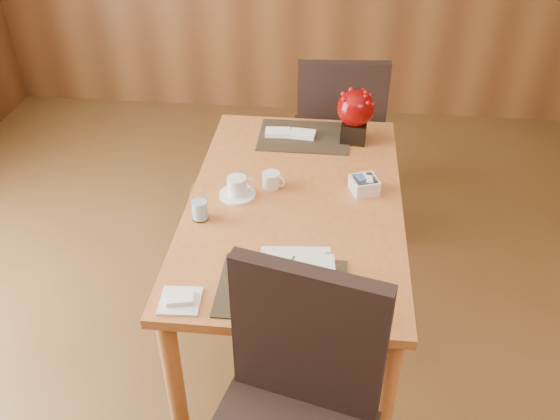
# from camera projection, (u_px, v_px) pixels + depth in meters

# --- Properties ---
(dining_table) EXTENTS (0.90, 1.50, 0.75)m
(dining_table) POSITION_uv_depth(u_px,v_px,m) (295.00, 218.00, 2.57)
(dining_table) COLOR #BB6D34
(dining_table) RESTS_ON ground
(placemat_near) EXTENTS (0.45, 0.33, 0.01)m
(placemat_near) POSITION_uv_depth(u_px,v_px,m) (282.00, 288.00, 2.06)
(placemat_near) COLOR black
(placemat_near) RESTS_ON dining_table
(placemat_far) EXTENTS (0.45, 0.33, 0.01)m
(placemat_far) POSITION_uv_depth(u_px,v_px,m) (304.00, 136.00, 2.95)
(placemat_far) COLOR black
(placemat_far) RESTS_ON dining_table
(soup_setting) EXTENTS (0.31, 0.31, 0.12)m
(soup_setting) POSITION_uv_depth(u_px,v_px,m) (296.00, 284.00, 2.00)
(soup_setting) COLOR silver
(soup_setting) RESTS_ON dining_table
(coffee_cup) EXTENTS (0.16, 0.16, 0.09)m
(coffee_cup) POSITION_uv_depth(u_px,v_px,m) (237.00, 188.00, 2.51)
(coffee_cup) COLOR silver
(coffee_cup) RESTS_ON dining_table
(water_glass) EXTENTS (0.08, 0.08, 0.16)m
(water_glass) POSITION_uv_depth(u_px,v_px,m) (199.00, 203.00, 2.35)
(water_glass) COLOR silver
(water_glass) RESTS_ON dining_table
(creamer_jug) EXTENTS (0.12, 0.12, 0.07)m
(creamer_jug) POSITION_uv_depth(u_px,v_px,m) (271.00, 180.00, 2.57)
(creamer_jug) COLOR silver
(creamer_jug) RESTS_ON dining_table
(sugar_caddy) EXTENTS (0.14, 0.14, 0.07)m
(sugar_caddy) POSITION_uv_depth(u_px,v_px,m) (364.00, 185.00, 2.54)
(sugar_caddy) COLOR silver
(sugar_caddy) RESTS_ON dining_table
(berry_decor) EXTENTS (0.18, 0.18, 0.26)m
(berry_decor) POSITION_uv_depth(u_px,v_px,m) (355.00, 113.00, 2.84)
(berry_decor) COLOR black
(berry_decor) RESTS_ON dining_table
(napkins_far) EXTENTS (0.25, 0.10, 0.02)m
(napkins_far) POSITION_uv_depth(u_px,v_px,m) (292.00, 133.00, 2.95)
(napkins_far) COLOR white
(napkins_far) RESTS_ON dining_table
(bread_plate) EXTENTS (0.15, 0.15, 0.01)m
(bread_plate) POSITION_uv_depth(u_px,v_px,m) (180.00, 301.00, 2.01)
(bread_plate) COLOR silver
(bread_plate) RESTS_ON dining_table
(near_chair) EXTENTS (0.61, 0.61, 1.09)m
(near_chair) POSITION_uv_depth(u_px,v_px,m) (292.00, 414.00, 1.82)
(near_chair) COLOR black
(near_chair) RESTS_ON ground
(far_chair) EXTENTS (0.52, 0.53, 1.05)m
(far_chair) POSITION_uv_depth(u_px,v_px,m) (338.00, 131.00, 3.33)
(far_chair) COLOR black
(far_chair) RESTS_ON ground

